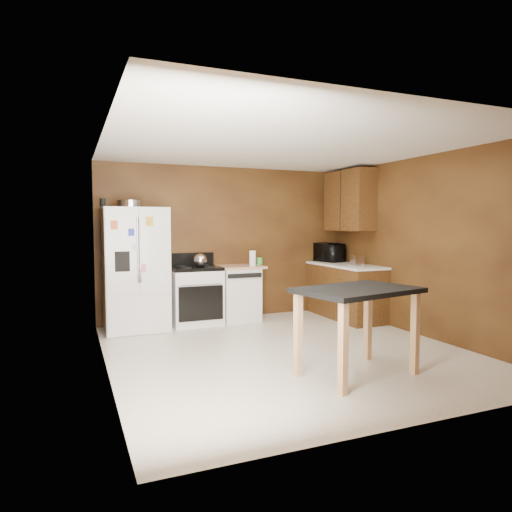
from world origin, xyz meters
TOP-DOWN VIEW (x-y plane):
  - floor at (0.00, 0.00)m, footprint 4.50×4.50m
  - ceiling at (0.00, 0.00)m, footprint 4.50×4.50m
  - wall_back at (0.00, 2.25)m, footprint 4.20×0.00m
  - wall_front at (0.00, -2.25)m, footprint 4.20×0.00m
  - wall_left at (-2.10, 0.00)m, footprint 0.00×4.50m
  - wall_right at (2.10, 0.00)m, footprint 0.00×4.50m
  - roasting_pan at (-1.60, 1.88)m, footprint 0.42×0.42m
  - pen_cup at (-1.99, 1.79)m, footprint 0.08×0.08m
  - kettle at (-0.58, 1.84)m, footprint 0.21×0.21m
  - paper_towel at (0.27, 1.80)m, footprint 0.13×0.13m
  - green_canister at (0.48, 2.02)m, footprint 0.13×0.13m
  - toaster at (1.77, 1.08)m, footprint 0.19×0.26m
  - microwave at (1.81, 1.98)m, footprint 0.45×0.59m
  - refrigerator at (-1.55, 1.86)m, footprint 0.90×0.80m
  - gas_range at (-0.64, 1.92)m, footprint 0.76×0.68m
  - dishwasher at (0.08, 1.95)m, footprint 0.78×0.63m
  - right_cabinets at (1.84, 1.48)m, footprint 0.63×1.58m
  - island at (0.28, -1.07)m, footprint 1.35×1.04m

SIDE VIEW (x-z plane):
  - floor at x=0.00m, z-range 0.00..0.00m
  - dishwasher at x=0.08m, z-range 0.01..0.90m
  - gas_range at x=-0.64m, z-range -0.09..1.01m
  - island at x=0.28m, z-range 0.31..1.22m
  - refrigerator at x=-1.55m, z-range 0.00..1.80m
  - right_cabinets at x=1.84m, z-range -0.32..2.13m
  - green_canister at x=0.48m, z-range 0.89..1.00m
  - toaster at x=1.77m, z-range 0.90..1.07m
  - kettle at x=-0.58m, z-range 0.90..1.11m
  - paper_towel at x=0.27m, z-range 0.89..1.14m
  - microwave at x=1.81m, z-range 0.90..1.19m
  - wall_back at x=0.00m, z-range -0.85..3.35m
  - wall_front at x=0.00m, z-range -0.85..3.35m
  - wall_left at x=-2.10m, z-range -1.00..3.50m
  - wall_right at x=2.10m, z-range -1.00..3.50m
  - roasting_pan at x=-1.60m, z-range 1.80..1.90m
  - pen_cup at x=-1.99m, z-range 1.80..1.92m
  - ceiling at x=0.00m, z-range 2.50..2.50m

